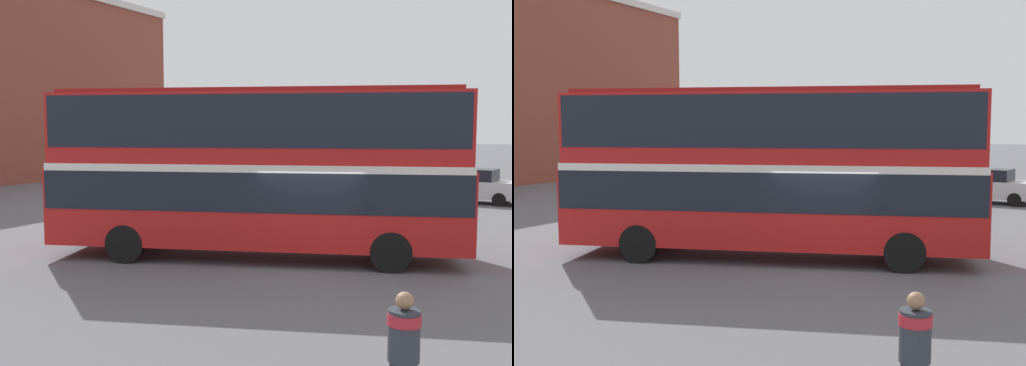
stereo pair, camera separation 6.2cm
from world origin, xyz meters
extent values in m
plane|color=#5B5B60|center=(0.00, 0.00, 0.00)|extent=(240.00, 240.00, 0.00)
cube|color=red|center=(-1.91, 0.31, 1.47)|extent=(11.36, 5.96, 2.07)
cube|color=red|center=(-1.91, 0.31, 3.51)|extent=(11.18, 5.83, 1.99)
cube|color=black|center=(-1.91, 0.31, 1.94)|extent=(11.27, 5.95, 1.02)
cube|color=black|center=(-1.91, 0.31, 3.75)|extent=(11.03, 5.81, 1.35)
cube|color=silver|center=(-1.91, 0.31, 2.54)|extent=(11.26, 5.95, 0.20)
cube|color=maroon|center=(-1.91, 0.31, 4.55)|extent=(10.65, 5.50, 0.10)
cylinder|color=black|center=(1.10, 2.52, 0.51)|extent=(1.07, 0.61, 1.03)
cylinder|color=black|center=(1.83, 0.35, 0.51)|extent=(1.07, 0.61, 1.03)
cylinder|color=black|center=(-5.44, 0.34, 0.51)|extent=(1.07, 0.61, 1.03)
cylinder|color=black|center=(-4.71, -1.84, 0.51)|extent=(1.07, 0.61, 1.03)
cylinder|color=#2D333D|center=(3.95, -7.15, 1.11)|extent=(0.53, 0.53, 0.63)
cylinder|color=#B2232D|center=(3.95, -7.15, 1.31)|extent=(0.56, 0.56, 0.14)
sphere|color=#936B4C|center=(3.95, -7.15, 1.54)|extent=(0.22, 0.22, 0.22)
cube|color=silver|center=(1.79, 15.85, 0.67)|extent=(4.34, 2.32, 0.80)
cube|color=black|center=(1.63, 15.87, 1.34)|extent=(2.35, 1.89, 0.55)
cylinder|color=black|center=(3.17, 16.50, 0.31)|extent=(0.64, 0.30, 0.62)
cylinder|color=black|center=(2.97, 14.88, 0.31)|extent=(0.64, 0.30, 0.62)
cylinder|color=black|center=(0.62, 16.83, 0.31)|extent=(0.64, 0.30, 0.62)
cylinder|color=black|center=(0.42, 15.20, 0.31)|extent=(0.64, 0.30, 0.62)
camera|label=1|loc=(5.59, -14.12, 3.60)|focal=42.00mm
camera|label=2|loc=(5.64, -14.10, 3.60)|focal=42.00mm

